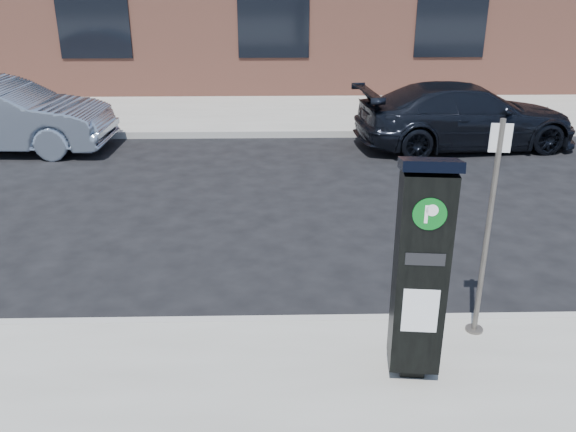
{
  "coord_description": "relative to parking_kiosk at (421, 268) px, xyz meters",
  "views": [
    {
      "loc": [
        0.01,
        -5.79,
        3.8
      ],
      "look_at": [
        0.15,
        0.5,
        1.16
      ],
      "focal_mm": 38.0,
      "sensor_mm": 36.0,
      "label": 1
    }
  ],
  "objects": [
    {
      "name": "ground",
      "position": [
        -1.3,
        0.98,
        -1.26
      ],
      "size": [
        120.0,
        120.0,
        0.0
      ],
      "primitive_type": "plane",
      "color": "black",
      "rests_on": "ground"
    },
    {
      "name": "sidewalk_far",
      "position": [
        -1.3,
        14.98,
        -1.19
      ],
      "size": [
        60.0,
        12.0,
        0.15
      ],
      "primitive_type": "cube",
      "color": "gray",
      "rests_on": "ground"
    },
    {
      "name": "curb_near",
      "position": [
        -1.3,
        0.96,
        -1.19
      ],
      "size": [
        60.0,
        0.12,
        0.16
      ],
      "primitive_type": "cube",
      "color": "#9E9B93",
      "rests_on": "ground"
    },
    {
      "name": "curb_far",
      "position": [
        -1.3,
        9.0,
        -1.19
      ],
      "size": [
        60.0,
        0.12,
        0.16
      ],
      "primitive_type": "cube",
      "color": "#9E9B93",
      "rests_on": "ground"
    },
    {
      "name": "parking_kiosk",
      "position": [
        0.0,
        0.0,
        0.0
      ],
      "size": [
        0.54,
        0.49,
        2.17
      ],
      "rotation": [
        0.0,
        0.0,
        -0.1
      ],
      "color": "black",
      "rests_on": "sidewalk_near"
    },
    {
      "name": "sign_pole",
      "position": [
        0.82,
        0.68,
        0.03
      ],
      "size": [
        0.2,
        0.18,
        2.31
      ],
      "rotation": [
        0.0,
        0.0,
        -0.13
      ],
      "color": "#635D57",
      "rests_on": "sidewalk_near"
    },
    {
      "name": "car_dark",
      "position": [
        2.86,
        8.14,
        -0.57
      ],
      "size": [
        4.97,
        2.49,
        1.39
      ],
      "primitive_type": "imported",
      "rotation": [
        0.0,
        0.0,
        1.69
      ],
      "color": "black",
      "rests_on": "ground"
    }
  ]
}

